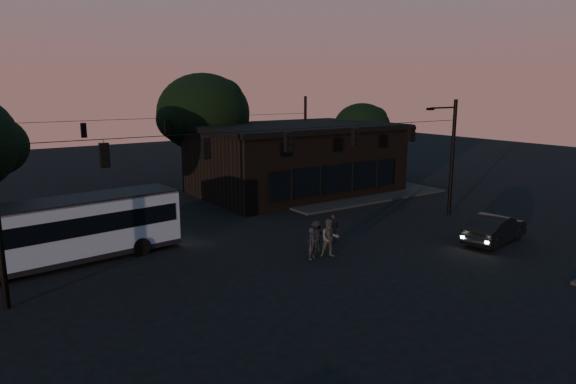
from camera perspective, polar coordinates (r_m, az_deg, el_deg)
ground at (r=23.93m, az=5.54°, el=-8.64°), size 120.00×120.00×0.00m
sidewalk_far_right at (r=41.71m, az=5.71°, el=0.19°), size 14.00×10.00×0.15m
building at (r=40.98m, az=0.79°, el=3.78°), size 15.40×10.41×5.40m
tree_behind at (r=43.32m, az=-9.39°, el=8.67°), size 7.60×7.60×9.43m
tree_right at (r=48.02m, az=8.20°, el=7.11°), size 5.20×5.20×6.86m
signal_rig_near at (r=25.91m, az=-0.00°, el=3.14°), size 26.24×0.30×7.50m
signal_rig_far at (r=40.04m, az=-13.24°, el=5.45°), size 26.24×0.30×7.50m
bus at (r=26.45m, az=-23.58°, el=-3.70°), size 11.08×3.53×3.07m
car at (r=29.89m, az=22.03°, el=-3.77°), size 4.94×2.44×1.56m
pedestrian_a at (r=25.07m, az=2.74°, el=-5.76°), size 0.66×0.55×1.57m
pedestrian_b at (r=25.42m, az=4.66°, el=-5.12°), size 1.17×1.08×1.92m
pedestrian_c at (r=27.62m, az=5.02°, el=-4.13°), size 1.01×0.67×1.59m
pedestrian_d at (r=26.19m, az=3.21°, el=-4.94°), size 1.08×0.66×1.63m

